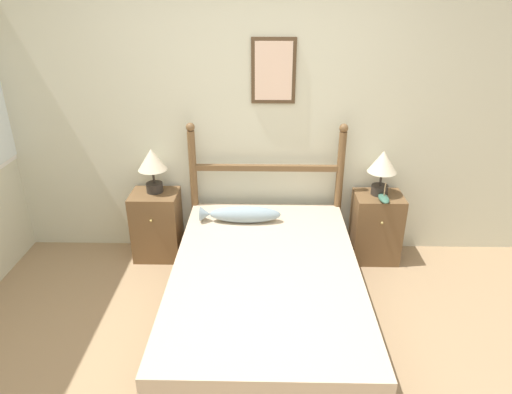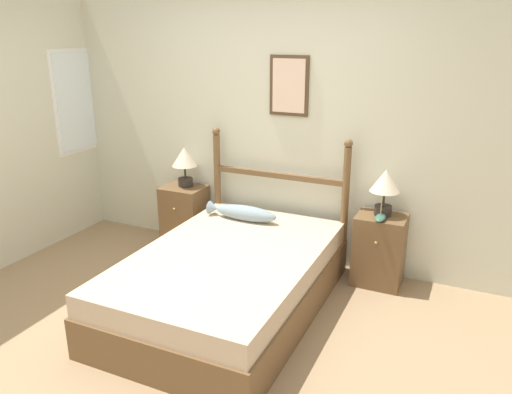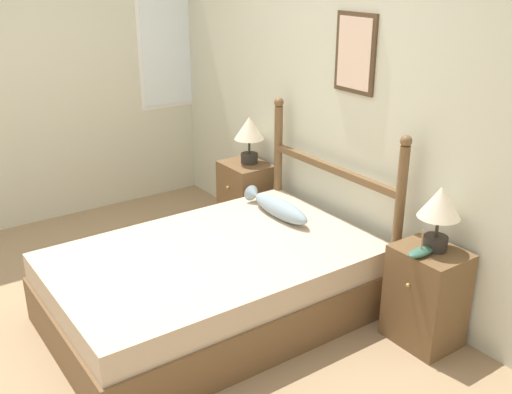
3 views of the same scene
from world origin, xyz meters
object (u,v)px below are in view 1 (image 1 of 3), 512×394
model_boat (384,198)px  nightstand_right (376,227)px  table_lamp_left (152,163)px  nightstand_left (157,225)px  bed (266,296)px  table_lamp_right (382,165)px  fish_pillow (241,214)px

model_boat → nightstand_right: bearing=94.1°
table_lamp_left → nightstand_left: bearing=-94.7°
nightstand_left → nightstand_right: same height
bed → table_lamp_right: table_lamp_right is taller
nightstand_left → table_lamp_right: 2.07m
nightstand_left → table_lamp_left: (0.00, 0.04, 0.59)m
table_lamp_right → nightstand_left: bearing=-179.3°
nightstand_right → model_boat: bearing=-85.9°
fish_pillow → nightstand_right: bearing=11.6°
nightstand_left → bed: bearing=-43.1°
bed → nightstand_right: bearing=43.1°
bed → table_lamp_left: bearing=135.6°
bed → nightstand_left: (-0.99, 0.93, 0.07)m
table_lamp_left → model_boat: table_lamp_left is taller
bed → fish_pillow: (-0.21, 0.68, 0.32)m
model_boat → fish_pillow: (-1.21, -0.14, -0.10)m
table_lamp_left → fish_pillow: bearing=-20.0°
bed → fish_pillow: bearing=107.0°
table_lamp_left → model_boat: 2.01m
bed → table_lamp_left: table_lamp_left is taller
nightstand_left → table_lamp_left: 0.59m
nightstand_right → table_lamp_left: (-1.98, 0.04, 0.59)m
table_lamp_left → table_lamp_right: bearing=-0.4°
nightstand_right → table_lamp_right: bearing=90.3°
table_lamp_left → bed: bearing=-44.4°
nightstand_right → fish_pillow: (-1.20, -0.25, 0.24)m
nightstand_left → table_lamp_left: bearing=85.3°
bed → model_boat: bearing=39.4°
nightstand_left → table_lamp_right: bearing=0.7°
bed → nightstand_left: 1.36m
bed → fish_pillow: fish_pillow is taller
model_boat → fish_pillow: size_ratio=0.29×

